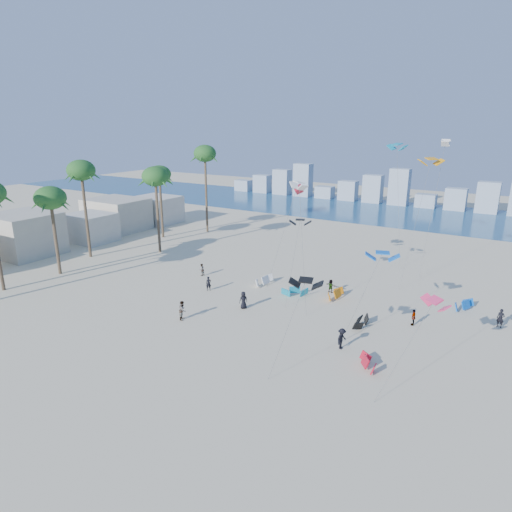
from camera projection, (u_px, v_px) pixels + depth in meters
The scene contains 10 objects.
ground at pixel (128, 347), 37.73m from camera, with size 220.00×220.00×0.00m, color beige.
ocean at pixel (379, 211), 96.37m from camera, with size 220.00×220.00×0.00m, color navy.
kitesurfer_near at pixel (209, 284), 50.23m from camera, with size 0.61×0.40×1.66m, color black.
kitesurfer_mid at pixel (183, 310), 42.80m from camera, with size 0.92×0.72×1.89m, color gray.
kitesurfers_far at pixel (320, 305), 44.24m from camera, with size 33.60×12.73×1.84m.
grounded_kites at pixel (340, 303), 45.79m from camera, with size 22.95×19.29×1.00m.
flying_kites at pixel (386, 188), 46.33m from camera, with size 28.56×36.93×17.05m.
palm_row at pixel (98, 179), 58.63m from camera, with size 10.63×44.80×14.93m.
beachfront_buildings at pixel (78, 225), 70.89m from camera, with size 11.50×43.00×6.00m.
distant_skyline at pixel (388, 191), 104.23m from camera, with size 85.00×3.00×8.40m.
Camera 1 is at (27.17, -23.06, 18.29)m, focal length 30.98 mm.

